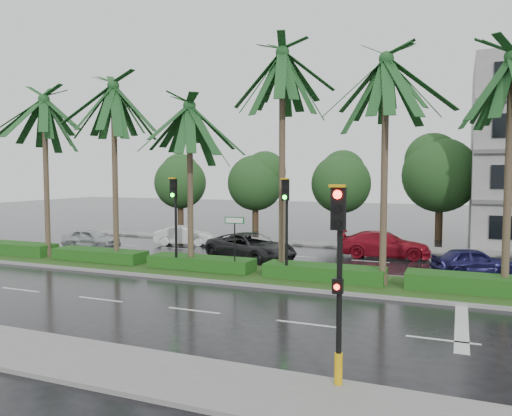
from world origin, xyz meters
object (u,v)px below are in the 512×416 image
at_px(car_red, 384,244).
at_px(car_blue, 473,261).
at_px(car_white, 184,236).
at_px(signal_near, 339,277).
at_px(car_darkgrey, 251,247).
at_px(car_silver, 91,239).
at_px(signal_median_left, 175,210).
at_px(street_sign, 235,231).

height_order(car_red, car_blue, car_red).
xyz_separation_m(car_white, car_red, (12.88, 0.06, 0.11)).
xyz_separation_m(signal_near, car_blue, (2.99, 14.65, -1.88)).
height_order(car_white, car_darkgrey, car_darkgrey).
distance_m(signal_near, car_silver, 23.77).
height_order(signal_median_left, car_silver, signal_median_left).
distance_m(signal_near, car_darkgrey, 16.30).
bearing_deg(car_darkgrey, car_silver, 111.80).
height_order(car_darkgrey, car_blue, car_darkgrey).
bearing_deg(car_red, car_darkgrey, 115.26).
bearing_deg(street_sign, car_silver, 159.55).
distance_m(car_silver, car_red, 17.76).
distance_m(signal_near, car_red, 18.13).
bearing_deg(car_blue, car_red, 30.29).
distance_m(car_silver, car_white, 5.77).
distance_m(signal_near, street_sign, 12.11).
xyz_separation_m(signal_near, car_white, (-14.39, 17.92, -1.88)).
bearing_deg(signal_near, car_darkgrey, 119.52).
xyz_separation_m(signal_median_left, car_blue, (12.99, 4.97, -2.37)).
bearing_deg(car_darkgrey, car_blue, -64.22).
xyz_separation_m(car_silver, car_darkgrey, (10.91, -0.21, 0.11)).
xyz_separation_m(car_darkgrey, car_blue, (10.97, 0.56, -0.12)).
height_order(street_sign, car_silver, street_sign).
xyz_separation_m(street_sign, car_red, (5.49, 8.11, -1.40)).
bearing_deg(car_red, car_white, 84.57).
relative_size(car_silver, car_red, 0.74).
bearing_deg(car_red, street_sign, 140.24).
bearing_deg(car_blue, signal_near, 145.22).
bearing_deg(car_darkgrey, signal_near, -127.60).
xyz_separation_m(car_red, car_blue, (4.50, -3.32, -0.10)).
bearing_deg(car_blue, signal_median_left, 87.66).
height_order(street_sign, car_blue, street_sign).
height_order(signal_near, car_darkgrey, signal_near).
distance_m(street_sign, car_white, 11.03).
bearing_deg(signal_median_left, signal_near, -44.09).
bearing_deg(signal_near, car_red, 94.81).
xyz_separation_m(street_sign, car_darkgrey, (-0.99, 4.23, -1.38)).
bearing_deg(street_sign, signal_near, -54.66).
height_order(signal_near, car_blue, signal_near).
xyz_separation_m(signal_near, car_darkgrey, (-7.99, 14.10, -1.76)).
bearing_deg(signal_median_left, street_sign, 3.47).
relative_size(signal_near, car_red, 0.87).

